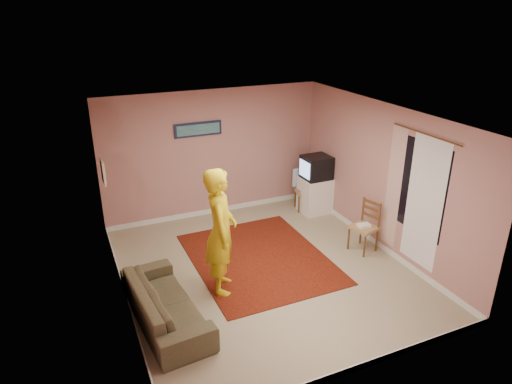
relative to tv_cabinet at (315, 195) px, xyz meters
name	(u,v)px	position (x,y,z in m)	size (l,w,h in m)	color
ground	(265,270)	(-1.95, -1.70, -0.38)	(5.00, 5.00, 0.00)	gray
wall_back	(213,154)	(-1.95, 0.80, 0.92)	(4.50, 0.02, 2.60)	#A6706D
wall_front	(361,282)	(-1.95, -4.20, 0.92)	(4.50, 0.02, 2.60)	#A6706D
wall_left	(117,225)	(-4.20, -1.70, 0.92)	(0.02, 5.00, 2.60)	#A6706D
wall_right	(382,178)	(0.30, -1.70, 0.92)	(0.02, 5.00, 2.60)	#A6706D
ceiling	(266,116)	(-1.95, -1.70, 2.22)	(4.50, 5.00, 0.02)	white
baseboard_back	(216,210)	(-1.95, 0.79, -0.33)	(4.50, 0.02, 0.10)	silver
baseboard_front	(351,369)	(-1.95, -4.19, -0.33)	(4.50, 0.02, 0.10)	silver
baseboard_left	(127,300)	(-4.19, -1.70, -0.33)	(0.02, 5.00, 0.10)	silver
baseboard_right	(375,241)	(0.29, -1.70, -0.33)	(0.02, 5.00, 0.10)	silver
window	(420,188)	(0.29, -2.60, 1.07)	(0.01, 1.10, 1.50)	black
curtain_sheer	(424,203)	(0.28, -2.75, 0.87)	(0.01, 0.75, 2.10)	white
curtain_floral	(394,188)	(0.26, -2.05, 0.87)	(0.01, 0.35, 2.10)	beige
curtain_rod	(426,134)	(0.25, -2.60, 1.94)	(0.02, 0.02, 1.40)	brown
picture_back	(198,129)	(-2.25, 0.77, 1.47)	(0.95, 0.04, 0.28)	#141A37
picture_left	(103,171)	(-4.17, -0.10, 1.17)	(0.04, 0.38, 0.42)	beige
area_rug	(259,258)	(-1.88, -1.31, -0.37)	(2.20, 2.75, 0.01)	black
tv_cabinet	(315,195)	(0.00, 0.00, 0.00)	(0.59, 0.54, 0.76)	white
crt_tv	(316,167)	(-0.01, 0.00, 0.62)	(0.57, 0.51, 0.48)	black
chair_a	(305,187)	(-0.14, 0.19, 0.14)	(0.46, 0.44, 0.46)	#A57650
dvd_player	(305,189)	(-0.14, 0.19, 0.08)	(0.33, 0.24, 0.06)	#ABAAAF
blue_throw	(301,177)	(-0.14, 0.38, 0.30)	(0.37, 0.05, 0.39)	#95BAF3
chair_b	(364,222)	(-0.06, -1.78, 0.19)	(0.49, 0.51, 0.50)	#A57650
game_console	(364,225)	(-0.06, -1.78, 0.12)	(0.22, 0.16, 0.04)	white
sofa	(165,303)	(-3.75, -2.31, -0.09)	(1.94, 0.76, 0.57)	brown
person	(221,231)	(-2.76, -1.89, 0.61)	(0.72, 0.47, 1.98)	gold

